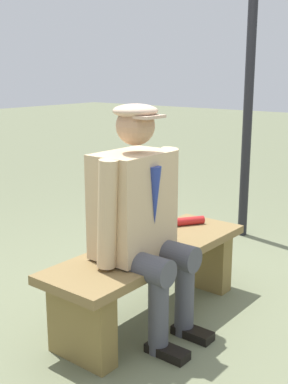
{
  "coord_description": "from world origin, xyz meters",
  "views": [
    {
      "loc": [
        2.22,
        1.71,
        1.48
      ],
      "look_at": [
        0.07,
        0.0,
        0.8
      ],
      "focal_mm": 46.69,
      "sensor_mm": 36.0,
      "label": 1
    }
  ],
  "objects": [
    {
      "name": "rolled_magazine",
      "position": [
        -0.47,
        -0.09,
        0.48
      ],
      "size": [
        0.28,
        0.21,
        0.05
      ],
      "primitive_type": "cylinder",
      "rotation": [
        0.0,
        1.57,
        -0.59
      ],
      "color": "#B21E1E",
      "rests_on": "bench"
    },
    {
      "name": "seated_man",
      "position": [
        0.16,
        0.05,
        0.72
      ],
      "size": [
        0.62,
        0.6,
        1.31
      ],
      "color": "tan",
      "rests_on": "ground"
    },
    {
      "name": "ground_plane",
      "position": [
        0.0,
        0.0,
        0.0
      ],
      "size": [
        30.0,
        30.0,
        0.0
      ],
      "primitive_type": "plane",
      "color": "#676D4F"
    },
    {
      "name": "lamp_post",
      "position": [
        -1.78,
        -0.31,
        1.95
      ],
      "size": [
        0.22,
        0.22,
        3.02
      ],
      "color": "black",
      "rests_on": "ground"
    },
    {
      "name": "bench",
      "position": [
        0.0,
        0.0,
        0.31
      ],
      "size": [
        1.45,
        0.47,
        0.45
      ],
      "color": "olive",
      "rests_on": "ground"
    }
  ]
}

